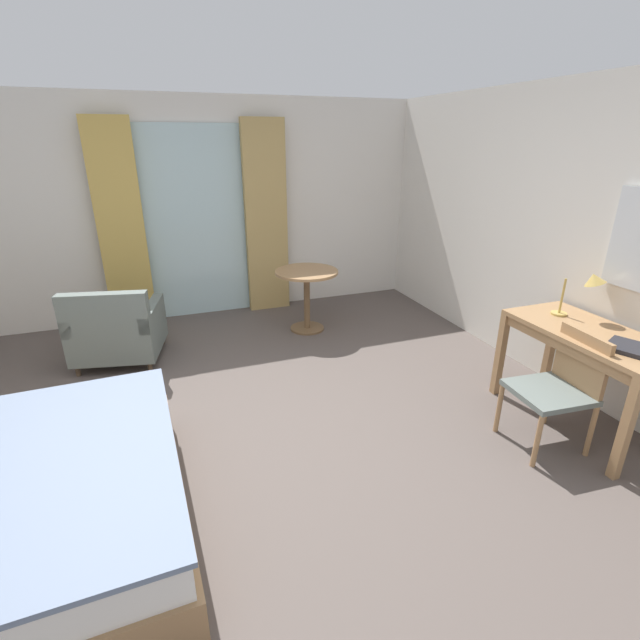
{
  "coord_description": "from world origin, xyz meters",
  "views": [
    {
      "loc": [
        -0.47,
        -2.79,
        2.08
      ],
      "look_at": [
        0.63,
        0.21,
        0.81
      ],
      "focal_mm": 25.76,
      "sensor_mm": 36.0,
      "label": 1
    }
  ],
  "objects_px": {
    "desk_lamp": "(589,284)",
    "armchair_by_window": "(117,331)",
    "round_cafe_table": "(307,286)",
    "writing_desk": "(591,344)",
    "desk_chair": "(560,384)",
    "closed_book": "(629,347)"
  },
  "relations": [
    {
      "from": "desk_lamp",
      "to": "armchair_by_window",
      "type": "xyz_separation_m",
      "value": [
        -3.52,
        2.14,
        -0.73
      ]
    },
    {
      "from": "armchair_by_window",
      "to": "round_cafe_table",
      "type": "height_order",
      "value": "armchair_by_window"
    },
    {
      "from": "writing_desk",
      "to": "round_cafe_table",
      "type": "height_order",
      "value": "writing_desk"
    },
    {
      "from": "desk_chair",
      "to": "armchair_by_window",
      "type": "distance_m",
      "value": 3.91
    },
    {
      "from": "desk_lamp",
      "to": "round_cafe_table",
      "type": "height_order",
      "value": "desk_lamp"
    },
    {
      "from": "desk_chair",
      "to": "desk_lamp",
      "type": "xyz_separation_m",
      "value": [
        0.52,
        0.36,
        0.57
      ]
    },
    {
      "from": "armchair_by_window",
      "to": "round_cafe_table",
      "type": "relative_size",
      "value": 1.3
    },
    {
      "from": "writing_desk",
      "to": "armchair_by_window",
      "type": "height_order",
      "value": "armchair_by_window"
    },
    {
      "from": "closed_book",
      "to": "armchair_by_window",
      "type": "height_order",
      "value": "closed_book"
    },
    {
      "from": "desk_lamp",
      "to": "closed_book",
      "type": "bearing_deg",
      "value": -109.56
    },
    {
      "from": "writing_desk",
      "to": "armchair_by_window",
      "type": "relative_size",
      "value": 1.32
    },
    {
      "from": "armchair_by_window",
      "to": "round_cafe_table",
      "type": "distance_m",
      "value": 2.03
    },
    {
      "from": "closed_book",
      "to": "armchair_by_window",
      "type": "xyz_separation_m",
      "value": [
        -3.32,
        2.69,
        -0.46
      ]
    },
    {
      "from": "closed_book",
      "to": "armchair_by_window",
      "type": "relative_size",
      "value": 0.28
    },
    {
      "from": "desk_chair",
      "to": "desk_lamp",
      "type": "distance_m",
      "value": 0.85
    },
    {
      "from": "writing_desk",
      "to": "armchair_by_window",
      "type": "bearing_deg",
      "value": 144.82
    },
    {
      "from": "armchair_by_window",
      "to": "desk_chair",
      "type": "bearing_deg",
      "value": -39.86
    },
    {
      "from": "writing_desk",
      "to": "desk_lamp",
      "type": "distance_m",
      "value": 0.47
    },
    {
      "from": "desk_lamp",
      "to": "armchair_by_window",
      "type": "relative_size",
      "value": 0.43
    },
    {
      "from": "writing_desk",
      "to": "desk_chair",
      "type": "distance_m",
      "value": 0.44
    },
    {
      "from": "writing_desk",
      "to": "armchair_by_window",
      "type": "xyz_separation_m",
      "value": [
        -3.37,
        2.38,
        -0.35
      ]
    },
    {
      "from": "writing_desk",
      "to": "closed_book",
      "type": "distance_m",
      "value": 0.33
    }
  ]
}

